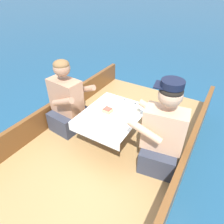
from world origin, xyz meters
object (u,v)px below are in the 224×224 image
(sandwich, at_px, (108,110))
(coffee_cup_port, at_px, (84,116))
(person_port, at_px, (67,104))
(person_starboard, at_px, (162,134))
(coffee_cup_center, at_px, (122,107))
(coffee_cup_starboard, at_px, (96,125))

(sandwich, distance_m, coffee_cup_port, 0.28)
(coffee_cup_port, bearing_deg, person_port, 157.43)
(sandwich, bearing_deg, person_starboard, -3.92)
(person_port, height_order, coffee_cup_port, person_port)
(person_port, xyz_separation_m, sandwich, (0.56, 0.06, 0.06))
(person_port, relative_size, coffee_cup_center, 9.54)
(coffee_cup_center, bearing_deg, coffee_cup_port, -126.15)
(person_starboard, height_order, sandwich, person_starboard)
(sandwich, xyz_separation_m, coffee_cup_center, (0.11, 0.15, -0.00))
(coffee_cup_port, bearing_deg, sandwich, 54.45)
(sandwich, xyz_separation_m, coffee_cup_port, (-0.16, -0.22, -0.00))
(sandwich, bearing_deg, coffee_cup_center, 52.96)
(person_starboard, bearing_deg, coffee_cup_starboard, 11.57)
(sandwich, distance_m, coffee_cup_center, 0.19)
(sandwich, height_order, coffee_cup_center, sandwich)
(coffee_cup_center, bearing_deg, person_port, -163.12)
(sandwich, height_order, coffee_cup_port, sandwich)
(person_port, distance_m, person_starboard, 1.23)
(sandwich, relative_size, coffee_cup_starboard, 1.13)
(person_port, bearing_deg, coffee_cup_port, -17.44)
(coffee_cup_port, xyz_separation_m, coffee_cup_starboard, (0.20, -0.06, 0.00))
(person_starboard, xyz_separation_m, coffee_cup_center, (-0.56, 0.19, 0.02))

